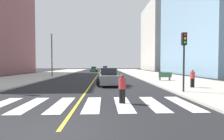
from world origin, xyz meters
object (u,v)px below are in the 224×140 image
(park_bench, at_px, (165,76))
(pedestrian_crossing, at_px, (122,87))
(car_gray_nearest, at_px, (108,77))
(car_blue_third, at_px, (105,69))
(pedestrian_waiting_east, at_px, (192,78))
(car_green_second, at_px, (94,69))
(traffic_light_near_corner, at_px, (184,50))
(street_lamp, at_px, (52,51))

(park_bench, distance_m, pedestrian_crossing, 14.92)
(car_gray_nearest, xyz_separation_m, pedestrian_crossing, (0.62, -8.81, 0.05))
(car_blue_third, xyz_separation_m, pedestrian_crossing, (0.87, -53.98, 0.10))
(pedestrian_crossing, distance_m, pedestrian_waiting_east, 9.33)
(car_green_second, relative_size, pedestrian_crossing, 2.23)
(car_blue_third, relative_size, pedestrian_crossing, 2.36)
(pedestrian_waiting_east, bearing_deg, car_gray_nearest, 174.02)
(traffic_light_near_corner, xyz_separation_m, pedestrian_waiting_east, (2.06, 2.46, -2.39))
(car_green_second, bearing_deg, street_lamp, -103.70)
(car_gray_nearest, xyz_separation_m, car_green_second, (-4.08, 37.83, -0.11))
(car_green_second, xyz_separation_m, pedestrian_waiting_east, (12.08, -40.92, 0.29))
(car_gray_nearest, bearing_deg, street_lamp, -55.60)
(park_bench, bearing_deg, car_gray_nearest, 121.50)
(car_blue_third, xyz_separation_m, park_bench, (8.23, -41.01, -0.18))
(car_gray_nearest, distance_m, traffic_light_near_corner, 8.53)
(street_lamp, bearing_deg, pedestrian_waiting_east, -42.94)
(pedestrian_crossing, bearing_deg, traffic_light_near_corner, 55.20)
(pedestrian_crossing, bearing_deg, car_green_second, 119.54)
(car_blue_third, height_order, street_lamp, street_lamp)
(pedestrian_waiting_east, height_order, street_lamp, street_lamp)
(car_green_second, relative_size, car_blue_third, 0.94)
(pedestrian_waiting_east, bearing_deg, car_blue_third, 114.86)
(pedestrian_crossing, height_order, pedestrian_waiting_east, pedestrian_waiting_east)
(car_gray_nearest, height_order, park_bench, car_gray_nearest)
(pedestrian_waiting_east, bearing_deg, park_bench, 105.34)
(car_gray_nearest, distance_m, car_blue_third, 45.17)
(car_blue_third, relative_size, traffic_light_near_corner, 0.88)
(car_green_second, height_order, pedestrian_crossing, pedestrian_crossing)
(street_lamp, bearing_deg, car_gray_nearest, -53.20)
(traffic_light_near_corner, bearing_deg, car_blue_third, -83.04)
(car_gray_nearest, xyz_separation_m, traffic_light_near_corner, (5.94, -5.56, 2.56))
(car_blue_third, distance_m, traffic_light_near_corner, 51.17)
(car_gray_nearest, bearing_deg, park_bench, -154.82)
(car_gray_nearest, relative_size, pedestrian_waiting_east, 2.61)
(car_green_second, xyz_separation_m, car_blue_third, (3.83, 7.34, 0.06))
(car_blue_third, distance_m, park_bench, 41.82)
(traffic_light_near_corner, height_order, pedestrian_waiting_east, traffic_light_near_corner)
(pedestrian_crossing, bearing_deg, park_bench, 84.23)
(car_green_second, bearing_deg, car_blue_third, 64.53)
(street_lamp, bearing_deg, traffic_light_near_corner, -50.04)
(car_blue_third, height_order, pedestrian_crossing, car_blue_third)
(car_gray_nearest, relative_size, traffic_light_near_corner, 0.95)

